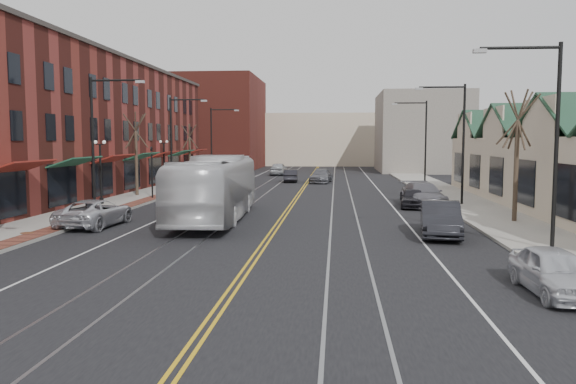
% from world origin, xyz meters
% --- Properties ---
extents(ground, '(160.00, 160.00, 0.00)m').
position_xyz_m(ground, '(0.00, 0.00, 0.00)').
color(ground, black).
rests_on(ground, ground).
extents(sidewalk_left, '(4.00, 120.00, 0.15)m').
position_xyz_m(sidewalk_left, '(-12.00, 20.00, 0.07)').
color(sidewalk_left, gray).
rests_on(sidewalk_left, ground).
extents(sidewalk_right, '(4.00, 120.00, 0.15)m').
position_xyz_m(sidewalk_right, '(12.00, 20.00, 0.07)').
color(sidewalk_right, gray).
rests_on(sidewalk_right, ground).
extents(building_left, '(10.00, 50.00, 11.00)m').
position_xyz_m(building_left, '(-19.00, 27.00, 5.50)').
color(building_left, maroon).
rests_on(building_left, ground).
extents(building_right, '(8.00, 36.00, 4.60)m').
position_xyz_m(building_right, '(18.00, 20.00, 2.30)').
color(building_right, beige).
rests_on(building_right, ground).
extents(backdrop_left, '(14.00, 18.00, 14.00)m').
position_xyz_m(backdrop_left, '(-16.00, 70.00, 7.00)').
color(backdrop_left, maroon).
rests_on(backdrop_left, ground).
extents(backdrop_mid, '(22.00, 14.00, 9.00)m').
position_xyz_m(backdrop_mid, '(0.00, 85.00, 4.50)').
color(backdrop_mid, beige).
rests_on(backdrop_mid, ground).
extents(backdrop_right, '(12.00, 16.00, 11.00)m').
position_xyz_m(backdrop_right, '(15.00, 65.00, 5.50)').
color(backdrop_right, slate).
rests_on(backdrop_right, ground).
extents(streetlight_l_1, '(3.33, 0.25, 8.00)m').
position_xyz_m(streetlight_l_1, '(-11.05, 16.00, 5.03)').
color(streetlight_l_1, black).
rests_on(streetlight_l_1, sidewalk_left).
extents(streetlight_l_2, '(3.33, 0.25, 8.00)m').
position_xyz_m(streetlight_l_2, '(-11.05, 32.00, 5.03)').
color(streetlight_l_2, black).
rests_on(streetlight_l_2, sidewalk_left).
extents(streetlight_l_3, '(3.33, 0.25, 8.00)m').
position_xyz_m(streetlight_l_3, '(-11.05, 48.00, 5.03)').
color(streetlight_l_3, black).
rests_on(streetlight_l_3, sidewalk_left).
extents(streetlight_r_0, '(3.33, 0.25, 8.00)m').
position_xyz_m(streetlight_r_0, '(11.05, 6.00, 5.03)').
color(streetlight_r_0, black).
rests_on(streetlight_r_0, sidewalk_right).
extents(streetlight_r_1, '(3.33, 0.25, 8.00)m').
position_xyz_m(streetlight_r_1, '(11.05, 22.00, 5.03)').
color(streetlight_r_1, black).
rests_on(streetlight_r_1, sidewalk_right).
extents(streetlight_r_2, '(3.33, 0.25, 8.00)m').
position_xyz_m(streetlight_r_2, '(11.05, 38.00, 5.03)').
color(streetlight_r_2, black).
rests_on(streetlight_r_2, sidewalk_right).
extents(lamppost_l_2, '(0.84, 0.28, 4.27)m').
position_xyz_m(lamppost_l_2, '(-12.80, 20.00, 2.20)').
color(lamppost_l_2, black).
rests_on(lamppost_l_2, sidewalk_left).
extents(lamppost_l_3, '(0.84, 0.28, 4.27)m').
position_xyz_m(lamppost_l_3, '(-12.80, 34.00, 2.20)').
color(lamppost_l_3, black).
rests_on(lamppost_l_3, sidewalk_left).
extents(tree_left_near, '(1.78, 1.37, 6.48)m').
position_xyz_m(tree_left_near, '(-12.50, 26.00, 3.51)').
color(tree_left_near, '#382B21').
rests_on(tree_left_near, sidewalk_left).
extents(tree_left_far, '(1.66, 1.28, 6.02)m').
position_xyz_m(tree_left_far, '(-12.50, 42.00, 3.28)').
color(tree_left_far, '#382B21').
rests_on(tree_left_far, sidewalk_left).
extents(tree_right_mid, '(1.90, 1.46, 6.93)m').
position_xyz_m(tree_right_mid, '(12.50, 14.00, 3.75)').
color(tree_right_mid, '#382B21').
rests_on(tree_right_mid, sidewalk_right).
extents(manhole_far, '(0.60, 0.60, 0.02)m').
position_xyz_m(manhole_far, '(-11.20, 8.00, 0.16)').
color(manhole_far, '#592D19').
rests_on(manhole_far, sidewalk_left).
extents(traffic_signal, '(0.18, 0.15, 3.80)m').
position_xyz_m(traffic_signal, '(-10.60, 24.00, 2.35)').
color(traffic_signal, black).
rests_on(traffic_signal, sidewalk_left).
extents(transit_bus, '(3.46, 12.89, 3.56)m').
position_xyz_m(transit_bus, '(-3.62, 13.79, 1.78)').
color(transit_bus, silver).
rests_on(transit_bus, ground).
extents(parked_suv, '(2.65, 5.22, 1.41)m').
position_xyz_m(parked_suv, '(-9.30, 11.11, 0.71)').
color(parked_suv, silver).
rests_on(parked_suv, ground).
extents(parked_car_a, '(1.75, 4.07, 1.37)m').
position_xyz_m(parked_car_a, '(9.30, -0.11, 0.68)').
color(parked_car_a, silver).
rests_on(parked_car_a, ground).
extents(parked_car_b, '(2.30, 5.07, 1.61)m').
position_xyz_m(parked_car_b, '(7.84, 9.62, 0.81)').
color(parked_car_b, '#232328').
rests_on(parked_car_b, ground).
extents(parked_car_c, '(2.83, 5.75, 1.61)m').
position_xyz_m(parked_car_c, '(8.82, 21.39, 0.80)').
color(parked_car_c, slate).
rests_on(parked_car_c, ground).
extents(parked_car_d, '(2.08, 4.09, 1.33)m').
position_xyz_m(parked_car_d, '(8.09, 20.64, 0.67)').
color(parked_car_d, black).
rests_on(parked_car_d, ground).
extents(distant_car_left, '(1.63, 4.10, 1.33)m').
position_xyz_m(distant_car_left, '(-1.78, 42.68, 0.66)').
color(distant_car_left, black).
rests_on(distant_car_left, ground).
extents(distant_car_right, '(2.55, 5.13, 1.43)m').
position_xyz_m(distant_car_right, '(1.45, 41.86, 0.72)').
color(distant_car_right, slate).
rests_on(distant_car_right, ground).
extents(distant_car_far, '(2.03, 4.72, 1.59)m').
position_xyz_m(distant_car_far, '(-4.27, 54.29, 0.79)').
color(distant_car_far, '#ADB1B4').
rests_on(distant_car_far, ground).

